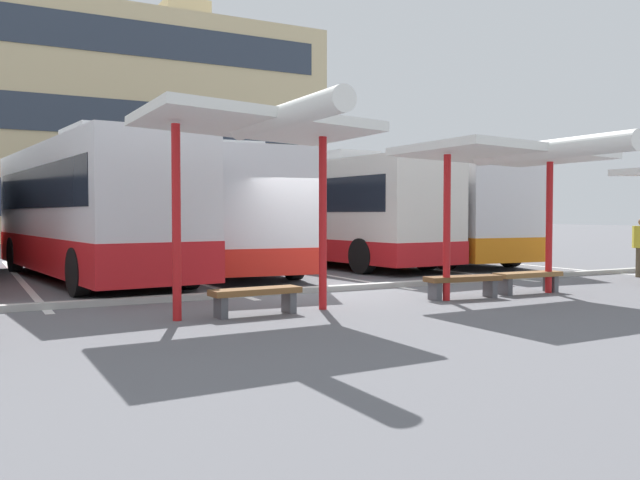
% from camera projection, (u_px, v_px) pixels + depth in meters
% --- Properties ---
extents(ground_plane, '(160.00, 160.00, 0.00)m').
position_uv_depth(ground_plane, '(328.00, 292.00, 14.27)').
color(ground_plane, slate).
extents(terminal_building, '(30.93, 15.66, 17.13)m').
position_uv_depth(terminal_building, '(75.00, 133.00, 45.61)').
color(terminal_building, '#D1BC8C').
rests_on(terminal_building, ground).
extents(coach_bus_1, '(3.63, 10.55, 3.73)m').
position_uv_depth(coach_bus_1, '(89.00, 212.00, 16.98)').
color(coach_bus_1, silver).
rests_on(coach_bus_1, ground).
extents(coach_bus_2, '(3.44, 10.43, 3.61)m').
position_uv_depth(coach_bus_2, '(217.00, 213.00, 19.65)').
color(coach_bus_2, silver).
rests_on(coach_bus_2, ground).
extents(coach_bus_3, '(3.53, 11.84, 3.64)m').
position_uv_depth(coach_bus_3, '(317.00, 213.00, 22.65)').
color(coach_bus_3, silver).
rests_on(coach_bus_3, ground).
extents(coach_bus_4, '(3.68, 11.31, 3.82)m').
position_uv_depth(coach_bus_4, '(414.00, 211.00, 24.08)').
color(coach_bus_4, silver).
rests_on(coach_bus_4, ground).
extents(lane_stripe_1, '(0.16, 14.00, 0.01)m').
position_uv_depth(lane_stripe_1, '(19.00, 278.00, 17.27)').
color(lane_stripe_1, white).
rests_on(lane_stripe_1, ground).
extents(lane_stripe_2, '(0.16, 14.00, 0.01)m').
position_uv_depth(lane_stripe_2, '(162.00, 272.00, 19.04)').
color(lane_stripe_2, white).
rests_on(lane_stripe_2, ground).
extents(lane_stripe_3, '(0.16, 14.00, 0.01)m').
position_uv_depth(lane_stripe_3, '(281.00, 267.00, 20.82)').
color(lane_stripe_3, white).
rests_on(lane_stripe_3, ground).
extents(lane_stripe_4, '(0.16, 14.00, 0.01)m').
position_uv_depth(lane_stripe_4, '(382.00, 263.00, 22.60)').
color(lane_stripe_4, white).
rests_on(lane_stripe_4, ground).
extents(lane_stripe_5, '(0.16, 14.00, 0.01)m').
position_uv_depth(lane_stripe_5, '(467.00, 260.00, 24.37)').
color(lane_stripe_5, white).
rests_on(lane_stripe_5, ground).
extents(waiting_shelter_1, '(3.61, 4.29, 3.32)m').
position_uv_depth(waiting_shelter_1, '(260.00, 128.00, 10.72)').
color(waiting_shelter_1, red).
rests_on(waiting_shelter_1, ground).
extents(bench_2, '(1.56, 0.49, 0.45)m').
position_uv_depth(bench_2, '(256.00, 295.00, 10.99)').
color(bench_2, brown).
rests_on(bench_2, ground).
extents(waiting_shelter_2, '(3.75, 4.47, 3.05)m').
position_uv_depth(waiting_shelter_2, '(511.00, 156.00, 13.17)').
color(waiting_shelter_2, red).
rests_on(waiting_shelter_2, ground).
extents(bench_3, '(1.62, 0.60, 0.45)m').
position_uv_depth(bench_3, '(463.00, 282.00, 13.14)').
color(bench_3, brown).
rests_on(bench_3, ground).
extents(bench_4, '(1.60, 0.46, 0.45)m').
position_uv_depth(bench_4, '(528.00, 278.00, 14.03)').
color(bench_4, brown).
rests_on(bench_4, ground).
extents(platform_kerb, '(44.00, 0.24, 0.12)m').
position_uv_depth(platform_kerb, '(326.00, 289.00, 14.35)').
color(platform_kerb, '#ADADA8').
rests_on(platform_kerb, ground).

